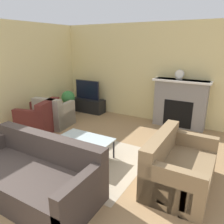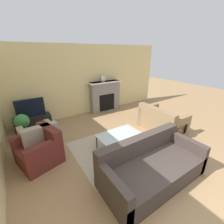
% 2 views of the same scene
% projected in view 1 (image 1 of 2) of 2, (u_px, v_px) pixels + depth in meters
% --- Properties ---
extents(wall_back, '(8.01, 0.06, 2.70)m').
position_uv_depth(wall_back, '(141.00, 73.00, 6.26)').
color(wall_back, beige).
rests_on(wall_back, ground_plane).
extents(wall_left, '(0.06, 7.83, 2.70)m').
position_uv_depth(wall_left, '(9.00, 77.00, 5.45)').
color(wall_left, beige).
rests_on(wall_left, ground_plane).
extents(area_rug, '(2.27, 1.90, 0.00)m').
position_uv_depth(area_rug, '(86.00, 157.00, 4.33)').
color(area_rug, '#B7A88E').
rests_on(area_rug, ground_plane).
extents(fireplace, '(1.44, 0.39, 1.27)m').
position_uv_depth(fireplace, '(180.00, 103.00, 5.74)').
color(fireplace, gray).
rests_on(fireplace, ground_plane).
extents(tv_stand, '(1.12, 0.41, 0.42)m').
position_uv_depth(tv_stand, '(88.00, 105.00, 7.15)').
color(tv_stand, black).
rests_on(tv_stand, ground_plane).
extents(tv, '(0.87, 0.06, 0.61)m').
position_uv_depth(tv, '(87.00, 90.00, 6.99)').
color(tv, '#232328').
rests_on(tv, tv_stand).
extents(couch_sectional, '(2.12, 0.99, 0.82)m').
position_uv_depth(couch_sectional, '(33.00, 176.00, 3.25)').
color(couch_sectional, '#3D332D').
rests_on(couch_sectional, ground_plane).
extents(couch_loveseat, '(0.89, 1.40, 0.82)m').
position_uv_depth(couch_loveseat, '(178.00, 168.00, 3.43)').
color(couch_loveseat, '#8C704C').
rests_on(couch_loveseat, ground_plane).
extents(armchair_by_window, '(1.02, 1.04, 0.82)m').
position_uv_depth(armchair_by_window, '(40.00, 120.00, 5.54)').
color(armchair_by_window, '#5B231E').
rests_on(armchair_by_window, ground_plane).
extents(armchair_accent, '(0.90, 0.88, 0.82)m').
position_uv_depth(armchair_accent, '(54.00, 115.00, 5.88)').
color(armchair_accent, '#9E937F').
rests_on(armchair_accent, ground_plane).
extents(coffee_table, '(1.07, 0.70, 0.41)m').
position_uv_depth(coffee_table, '(83.00, 141.00, 4.17)').
color(coffee_table, '#333338').
rests_on(coffee_table, ground_plane).
extents(potted_plant, '(0.41, 0.41, 0.77)m').
position_uv_depth(potted_plant, '(68.00, 101.00, 6.75)').
color(potted_plant, beige).
rests_on(potted_plant, ground_plane).
extents(mantel_clock, '(0.22, 0.07, 0.25)m').
position_uv_depth(mantel_clock, '(180.00, 74.00, 5.55)').
color(mantel_clock, beige).
rests_on(mantel_clock, fireplace).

